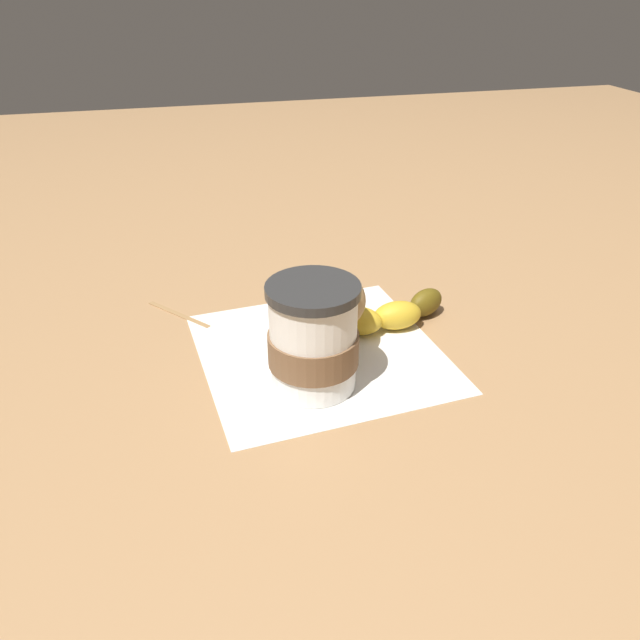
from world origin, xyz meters
TOP-DOWN VIEW (x-y plane):
  - ground_plane at (0.00, 0.00)m, footprint 3.00×3.00m
  - paper_napkin at (0.00, 0.00)m, footprint 0.29×0.29m
  - coffee_cup at (-0.06, 0.02)m, footprint 0.10×0.10m
  - muffin at (0.00, -0.01)m, footprint 0.09×0.09m
  - banana at (0.04, -0.08)m, footprint 0.08×0.20m
  - wooden_stirrer at (0.13, 0.15)m, footprint 0.09×0.07m

SIDE VIEW (x-z plane):
  - ground_plane at x=0.00m, z-range 0.00..0.00m
  - paper_napkin at x=0.00m, z-range 0.00..0.00m
  - wooden_stirrer at x=0.13m, z-range 0.00..0.00m
  - banana at x=0.04m, z-range 0.00..0.04m
  - muffin at x=0.00m, z-range 0.01..0.11m
  - coffee_cup at x=-0.06m, z-range 0.00..0.12m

